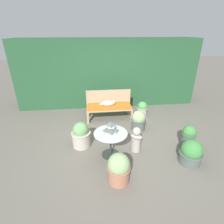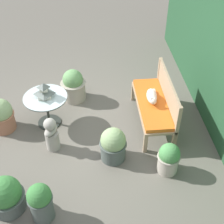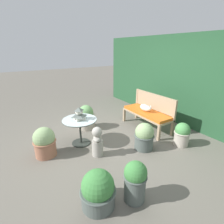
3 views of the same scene
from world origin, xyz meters
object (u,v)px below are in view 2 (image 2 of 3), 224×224
(potted_plant_path_edge, at_px, (73,86))
(potted_plant_bench_left, at_px, (1,115))
(garden_bust, at_px, (52,134))
(potted_plant_bench_right, at_px, (113,145))
(pagoda_birdhouse, at_px, (44,91))
(potted_plant_table_far, at_px, (6,196))
(garden_bench, at_px, (153,105))
(cat, at_px, (152,96))
(potted_plant_patio_mid, at_px, (169,158))
(patio_table, at_px, (46,103))
(potted_plant_hedge_corner, at_px, (41,202))

(potted_plant_path_edge, height_order, potted_plant_bench_left, potted_plant_path_edge)
(garden_bust, height_order, potted_plant_bench_right, garden_bust)
(pagoda_birdhouse, xyz_separation_m, potted_plant_table_far, (1.67, -0.44, -0.45))
(potted_plant_bench_right, bearing_deg, potted_plant_bench_left, -114.71)
(garden_bench, xyz_separation_m, cat, (-0.03, -0.02, 0.16))
(potted_plant_patio_mid, bearing_deg, cat, -177.04)
(garden_bust, relative_size, potted_plant_bench_right, 1.06)
(potted_plant_path_edge, bearing_deg, cat, 59.59)
(cat, relative_size, potted_plant_path_edge, 0.75)
(potted_plant_patio_mid, bearing_deg, garden_bench, -177.87)
(patio_table, height_order, potted_plant_bench_left, potted_plant_bench_left)
(potted_plant_table_far, relative_size, potted_plant_patio_mid, 1.05)
(potted_plant_bench_left, bearing_deg, potted_plant_path_edge, 121.26)
(potted_plant_table_far, bearing_deg, potted_plant_patio_mid, 100.68)
(garden_bench, xyz_separation_m, potted_plant_hedge_corner, (1.70, -1.77, -0.07))
(potted_plant_bench_right, distance_m, potted_plant_hedge_corner, 1.39)
(potted_plant_hedge_corner, bearing_deg, potted_plant_patio_mid, 108.76)
(potted_plant_table_far, bearing_deg, patio_table, 165.19)
(cat, bearing_deg, patio_table, -90.02)
(potted_plant_table_far, xyz_separation_m, potted_plant_patio_mid, (-0.43, 2.28, 0.01))
(pagoda_birdhouse, bearing_deg, garden_bench, 85.21)
(cat, height_order, potted_plant_bench_left, cat)
(potted_plant_table_far, height_order, potted_plant_hedge_corner, potted_plant_hedge_corner)
(pagoda_birdhouse, xyz_separation_m, potted_plant_patio_mid, (1.24, 1.84, -0.43))
(potted_plant_bench_left, bearing_deg, potted_plant_bench_right, 65.29)
(patio_table, height_order, potted_plant_patio_mid, patio_table)
(garden_bench, xyz_separation_m, potted_plant_path_edge, (-0.82, -1.36, -0.10))
(cat, relative_size, potted_plant_patio_mid, 0.90)
(potted_plant_table_far, distance_m, potted_plant_hedge_corner, 0.52)
(garden_bench, height_order, garden_bust, garden_bust)
(garden_bench, bearing_deg, cat, -153.31)
(garden_bust, bearing_deg, potted_plant_hedge_corner, 27.06)
(cat, xyz_separation_m, patio_table, (-0.12, -1.78, -0.09))
(pagoda_birdhouse, bearing_deg, potted_plant_hedge_corner, 1.13)
(cat, distance_m, garden_bust, 1.77)
(potted_plant_bench_right, bearing_deg, potted_plant_hedge_corner, -47.11)
(potted_plant_path_edge, bearing_deg, pagoda_birdhouse, -33.52)
(potted_plant_table_far, relative_size, potted_plant_bench_left, 0.91)
(patio_table, distance_m, pagoda_birdhouse, 0.24)
(potted_plant_bench_right, distance_m, potted_plant_patio_mid, 0.86)
(potted_plant_path_edge, height_order, potted_plant_patio_mid, potted_plant_path_edge)
(cat, bearing_deg, potted_plant_patio_mid, 6.67)
(garden_bench, height_order, cat, cat)
(potted_plant_table_far, relative_size, potted_plant_hedge_corner, 0.89)
(patio_table, bearing_deg, cat, 86.27)
(patio_table, xyz_separation_m, potted_plant_hedge_corner, (1.85, 0.04, -0.13))
(garden_bust, height_order, potted_plant_table_far, garden_bust)
(potted_plant_patio_mid, bearing_deg, potted_plant_table_far, -79.32)
(garden_bench, bearing_deg, garden_bust, -74.90)
(garden_bust, distance_m, potted_plant_bench_right, 0.99)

